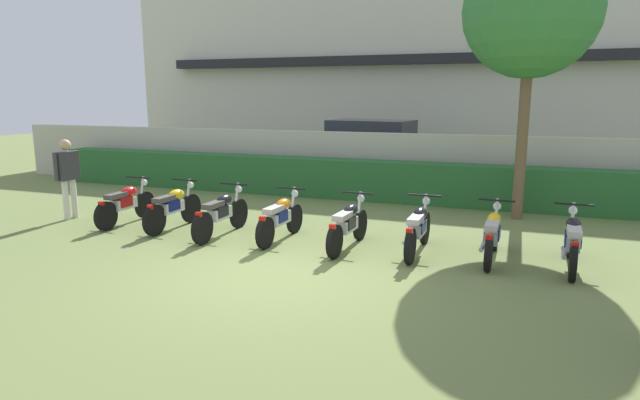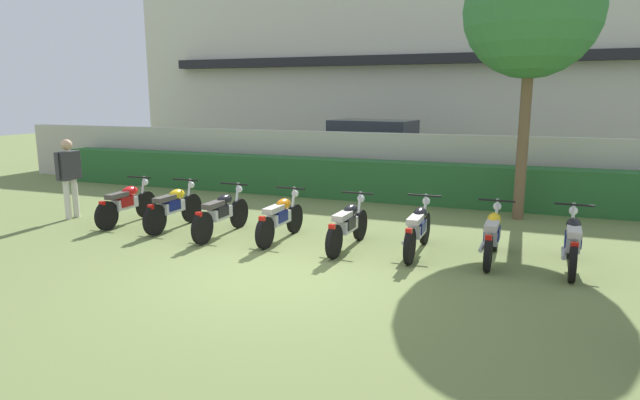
# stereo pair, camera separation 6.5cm
# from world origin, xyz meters

# --- Properties ---
(ground) EXTENTS (60.00, 60.00, 0.00)m
(ground) POSITION_xyz_m (0.00, 0.00, 0.00)
(ground) COLOR olive
(building) EXTENTS (25.94, 6.50, 7.65)m
(building) POSITION_xyz_m (0.00, 16.89, 3.83)
(building) COLOR beige
(building) RESTS_ON ground
(compound_wall) EXTENTS (24.64, 0.30, 1.71)m
(compound_wall) POSITION_xyz_m (0.00, 7.01, 0.85)
(compound_wall) COLOR #BCB7A8
(compound_wall) RESTS_ON ground
(hedge_row) EXTENTS (19.71, 0.70, 1.03)m
(hedge_row) POSITION_xyz_m (0.00, 6.31, 0.52)
(hedge_row) COLOR #28602D
(hedge_row) RESTS_ON ground
(parked_car) EXTENTS (4.69, 2.52, 1.89)m
(parked_car) POSITION_xyz_m (-1.08, 10.46, 0.94)
(parked_car) COLOR black
(parked_car) RESTS_ON ground
(tree_near_inspector) EXTENTS (2.82, 2.82, 5.85)m
(tree_near_inspector) POSITION_xyz_m (3.50, 5.31, 4.42)
(tree_near_inspector) COLOR brown
(tree_near_inspector) RESTS_ON ground
(motorcycle_in_row_0) EXTENTS (0.60, 1.82, 0.96)m
(motorcycle_in_row_0) POSITION_xyz_m (-4.30, 1.89, 0.45)
(motorcycle_in_row_0) COLOR black
(motorcycle_in_row_0) RESTS_ON ground
(motorcycle_in_row_1) EXTENTS (0.60, 1.83, 0.97)m
(motorcycle_in_row_1) POSITION_xyz_m (-3.11, 1.89, 0.45)
(motorcycle_in_row_1) COLOR black
(motorcycle_in_row_1) RESTS_ON ground
(motorcycle_in_row_2) EXTENTS (0.60, 1.96, 0.96)m
(motorcycle_in_row_2) POSITION_xyz_m (-1.90, 1.74, 0.45)
(motorcycle_in_row_2) COLOR black
(motorcycle_in_row_2) RESTS_ON ground
(motorcycle_in_row_3) EXTENTS (0.60, 1.81, 0.95)m
(motorcycle_in_row_3) POSITION_xyz_m (-0.68, 1.82, 0.44)
(motorcycle_in_row_3) COLOR black
(motorcycle_in_row_3) RESTS_ON ground
(motorcycle_in_row_4) EXTENTS (0.60, 1.87, 0.95)m
(motorcycle_in_row_4) POSITION_xyz_m (0.67, 1.74, 0.44)
(motorcycle_in_row_4) COLOR black
(motorcycle_in_row_4) RESTS_ON ground
(motorcycle_in_row_5) EXTENTS (0.60, 1.90, 0.95)m
(motorcycle_in_row_5) POSITION_xyz_m (1.90, 1.89, 0.44)
(motorcycle_in_row_5) COLOR black
(motorcycle_in_row_5) RESTS_ON ground
(motorcycle_in_row_6) EXTENTS (0.60, 1.84, 0.94)m
(motorcycle_in_row_6) POSITION_xyz_m (3.12, 1.91, 0.44)
(motorcycle_in_row_6) COLOR black
(motorcycle_in_row_6) RESTS_ON ground
(motorcycle_in_row_7) EXTENTS (0.60, 1.91, 0.96)m
(motorcycle_in_row_7) POSITION_xyz_m (4.31, 1.87, 0.45)
(motorcycle_in_row_7) COLOR black
(motorcycle_in_row_7) RESTS_ON ground
(inspector_person) EXTENTS (0.24, 0.70, 1.76)m
(inspector_person) POSITION_xyz_m (-5.80, 1.88, 1.05)
(inspector_person) COLOR silver
(inspector_person) RESTS_ON ground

